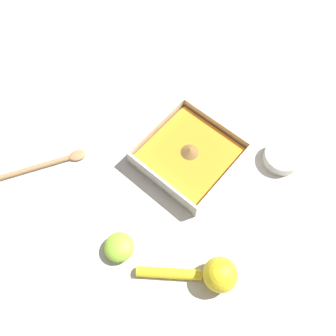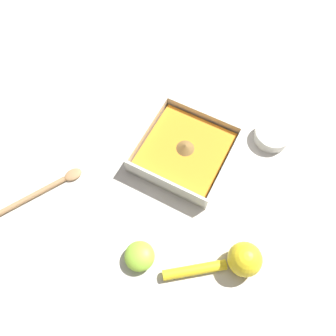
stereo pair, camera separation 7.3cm
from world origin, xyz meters
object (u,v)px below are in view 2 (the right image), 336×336
at_px(lemon_squeezer, 237,261).
at_px(wooden_spoon, 44,190).
at_px(square_dish, 185,151).
at_px(spice_bowl, 272,136).
at_px(lemon_half, 140,256).

xyz_separation_m(lemon_squeezer, wooden_spoon, (-0.05, 0.44, -0.02)).
bearing_deg(wooden_spoon, square_dish, -16.07).
distance_m(square_dish, wooden_spoon, 0.33).
bearing_deg(spice_bowl, square_dish, 129.76).
relative_size(lemon_half, wooden_spoon, 0.32).
xyz_separation_m(spice_bowl, lemon_half, (-0.39, 0.14, 0.00)).
bearing_deg(lemon_squeezer, square_dish, 101.09).
height_order(spice_bowl, lemon_half, lemon_half).
height_order(square_dish, wooden_spoon, square_dish).
height_order(square_dish, lemon_half, square_dish).
bearing_deg(wooden_spoon, spice_bowl, -17.66).
bearing_deg(lemon_squeezer, spice_bowl, 59.13).
height_order(lemon_squeezer, wooden_spoon, lemon_squeezer).
bearing_deg(lemon_half, spice_bowl, -19.51).
bearing_deg(spice_bowl, lemon_half, 160.49).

